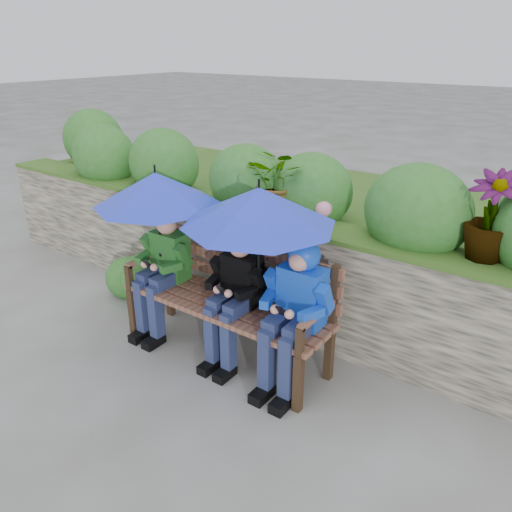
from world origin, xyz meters
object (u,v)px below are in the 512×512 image
Objects in this scene: park_bench at (230,293)px; umbrella_right at (259,206)px; boy_left at (163,267)px; boy_right at (295,304)px; umbrella_left at (156,189)px; boy_middle at (235,292)px.

umbrella_right is (0.31, -0.04, 0.80)m from park_bench.
boy_left reaches higher than park_bench.
boy_left is 0.96× the size of boy_right.
umbrella_left is at bearing -178.58° from umbrella_right.
umbrella_right is at bearing 12.29° from boy_middle.
park_bench is 0.68m from boy_right.
umbrella_right reaches higher than park_bench.
boy_right is (0.66, -0.07, 0.15)m from park_bench.
park_bench is at bearing 5.15° from umbrella_left.
umbrella_right is (0.98, 0.05, 0.72)m from boy_left.
boy_left is at bearing -172.95° from park_bench.
umbrella_right is at bearing 2.63° from boy_left.
boy_right reaches higher than boy_left.
umbrella_left reaches higher than park_bench.
umbrella_left is (-1.36, 0.01, 0.62)m from boy_right.
boy_middle reaches higher than park_bench.
boy_left is at bearing -36.44° from umbrella_left.
umbrella_left is 0.92× the size of umbrella_right.
boy_right is at bearing -0.49° from umbrella_left.
park_bench is 0.16m from boy_middle.
umbrella_left is at bearing -174.85° from park_bench.
boy_middle is at bearing -167.71° from umbrella_right.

